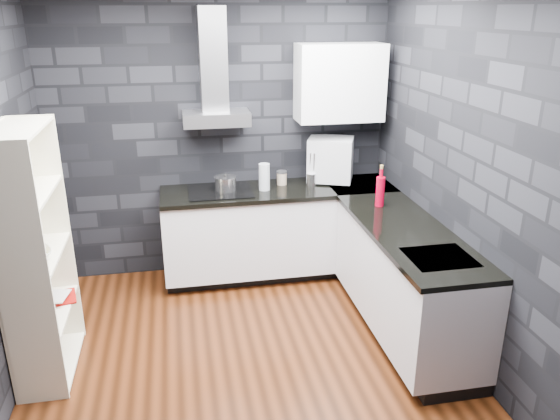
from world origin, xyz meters
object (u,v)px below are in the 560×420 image
object	(u,v)px
utensil_crock	(311,179)
appliance_garage	(330,159)
red_bottle	(380,192)
fruit_bowl	(33,255)
glass_vase	(264,177)
bookshelf	(36,256)
storage_jar	(282,179)
pot	(225,184)

from	to	relation	value
utensil_crock	appliance_garage	distance (m)	0.28
red_bottle	fruit_bowl	xyz separation A→B (m)	(-2.68, -0.57, -0.09)
appliance_garage	red_bottle	size ratio (longest dim) A/B	1.63
red_bottle	fruit_bowl	distance (m)	2.74
glass_vase	utensil_crock	world-z (taller)	glass_vase
bookshelf	fruit_bowl	bearing A→B (deg)	-108.98
utensil_crock	appliance_garage	world-z (taller)	appliance_garage
appliance_garage	utensil_crock	bearing A→B (deg)	-135.74
storage_jar	bookshelf	world-z (taller)	bookshelf
appliance_garage	bookshelf	distance (m)	2.78
glass_vase	bookshelf	xyz separation A→B (m)	(-1.78, -1.14, -0.13)
glass_vase	storage_jar	distance (m)	0.24
pot	appliance_garage	world-z (taller)	appliance_garage
red_bottle	bookshelf	size ratio (longest dim) A/B	0.14
appliance_garage	red_bottle	distance (m)	0.80
pot	appliance_garage	bearing A→B (deg)	6.30
glass_vase	red_bottle	size ratio (longest dim) A/B	0.98
pot	red_bottle	distance (m)	1.42
glass_vase	fruit_bowl	xyz separation A→B (m)	(-1.78, -1.20, -0.09)
pot	glass_vase	xyz separation A→B (m)	(0.36, -0.02, 0.06)
pot	storage_jar	distance (m)	0.56
bookshelf	fruit_bowl	distance (m)	0.07
glass_vase	appliance_garage	bearing A→B (deg)	11.62
utensil_crock	pot	bearing A→B (deg)	-177.98
bookshelf	fruit_bowl	size ratio (longest dim) A/B	7.50
fruit_bowl	utensil_crock	bearing A→B (deg)	29.09
pot	fruit_bowl	bearing A→B (deg)	-139.34
appliance_garage	bookshelf	xyz separation A→B (m)	(-2.46, -1.28, -0.22)
pot	utensil_crock	size ratio (longest dim) A/B	1.67
appliance_garage	glass_vase	bearing A→B (deg)	-146.28
pot	glass_vase	distance (m)	0.37
red_bottle	appliance_garage	bearing A→B (deg)	106.49
glass_vase	utensil_crock	size ratio (longest dim) A/B	2.15
red_bottle	pot	bearing A→B (deg)	152.81
appliance_garage	red_bottle	bearing A→B (deg)	-51.40
pot	storage_jar	xyz separation A→B (m)	(0.55, 0.11, -0.01)
appliance_garage	pot	bearing A→B (deg)	-151.59
bookshelf	storage_jar	bearing A→B (deg)	13.84
utensil_crock	bookshelf	xyz separation A→B (m)	(-2.25, -1.19, -0.06)
pot	utensil_crock	distance (m)	0.83
glass_vase	bookshelf	distance (m)	2.12
glass_vase	red_bottle	xyz separation A→B (m)	(0.90, -0.62, 0.00)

